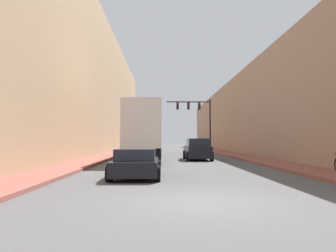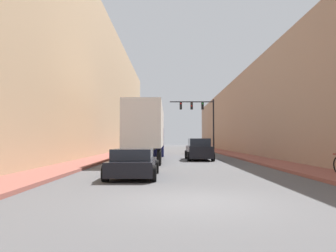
{
  "view_description": "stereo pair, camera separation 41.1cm",
  "coord_description": "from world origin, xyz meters",
  "px_view_note": "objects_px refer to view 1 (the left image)",
  "views": [
    {
      "loc": [
        -1.1,
        -8.47,
        1.61
      ],
      "look_at": [
        -0.69,
        11.71,
        2.46
      ],
      "focal_mm": 35.0,
      "sensor_mm": 36.0,
      "label": 1
    },
    {
      "loc": [
        -0.69,
        -8.48,
        1.61
      ],
      "look_at": [
        -0.69,
        11.71,
        2.46
      ],
      "focal_mm": 35.0,
      "sensor_mm": 36.0,
      "label": 2
    }
  ],
  "objects_px": {
    "sedan_car": "(136,163)",
    "traffic_signal_gantry": "(199,115)",
    "suv_car": "(197,150)",
    "semi_truck": "(146,131)"
  },
  "relations": [
    {
      "from": "sedan_car",
      "to": "semi_truck",
      "type": "bearing_deg",
      "value": 90.66
    },
    {
      "from": "suv_car",
      "to": "semi_truck",
      "type": "bearing_deg",
      "value": -177.7
    },
    {
      "from": "semi_truck",
      "to": "suv_car",
      "type": "distance_m",
      "value": 4.36
    },
    {
      "from": "suv_car",
      "to": "traffic_signal_gantry",
      "type": "bearing_deg",
      "value": 82.93
    },
    {
      "from": "traffic_signal_gantry",
      "to": "sedan_car",
      "type": "bearing_deg",
      "value": -102.19
    },
    {
      "from": "sedan_car",
      "to": "traffic_signal_gantry",
      "type": "xyz_separation_m",
      "value": [
        5.75,
        26.64,
        4.12
      ]
    },
    {
      "from": "sedan_car",
      "to": "suv_car",
      "type": "distance_m",
      "value": 12.73
    },
    {
      "from": "semi_truck",
      "to": "traffic_signal_gantry",
      "type": "distance_m",
      "value": 16.02
    },
    {
      "from": "semi_truck",
      "to": "suv_car",
      "type": "height_order",
      "value": "semi_truck"
    },
    {
      "from": "semi_truck",
      "to": "sedan_car",
      "type": "distance_m",
      "value": 12.06
    }
  ]
}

